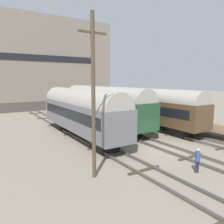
{
  "coord_description": "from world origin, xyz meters",
  "views": [
    {
      "loc": [
        -14.01,
        -13.67,
        6.06
      ],
      "look_at": [
        0.0,
        8.6,
        2.2
      ],
      "focal_mm": 35.0,
      "sensor_mm": 36.0,
      "label": 1
    }
  ],
  "objects_px": {
    "train_car_grey": "(80,110)",
    "bench": "(197,120)",
    "train_car_brown": "(147,105)",
    "utility_pole": "(93,95)",
    "train_car_green": "(103,104)",
    "person_worker": "(198,158)"
  },
  "relations": [
    {
      "from": "utility_pole",
      "to": "person_worker",
      "type": "bearing_deg",
      "value": -26.65
    },
    {
      "from": "train_car_green",
      "to": "person_worker",
      "type": "height_order",
      "value": "train_car_green"
    },
    {
      "from": "person_worker",
      "to": "utility_pole",
      "type": "height_order",
      "value": "utility_pole"
    },
    {
      "from": "train_car_grey",
      "to": "utility_pole",
      "type": "height_order",
      "value": "utility_pole"
    },
    {
      "from": "train_car_grey",
      "to": "utility_pole",
      "type": "relative_size",
      "value": 1.54
    },
    {
      "from": "bench",
      "to": "utility_pole",
      "type": "xyz_separation_m",
      "value": [
        -15.12,
        -3.76,
        3.59
      ]
    },
    {
      "from": "train_car_green",
      "to": "bench",
      "type": "distance_m",
      "value": 11.71
    },
    {
      "from": "train_car_green",
      "to": "bench",
      "type": "bearing_deg",
      "value": -52.38
    },
    {
      "from": "person_worker",
      "to": "train_car_grey",
      "type": "bearing_deg",
      "value": 102.57
    },
    {
      "from": "person_worker",
      "to": "utility_pole",
      "type": "relative_size",
      "value": 0.17
    },
    {
      "from": "person_worker",
      "to": "utility_pole",
      "type": "bearing_deg",
      "value": 153.35
    },
    {
      "from": "train_car_grey",
      "to": "utility_pole",
      "type": "bearing_deg",
      "value": -109.32
    },
    {
      "from": "train_car_brown",
      "to": "utility_pole",
      "type": "height_order",
      "value": "utility_pole"
    },
    {
      "from": "train_car_grey",
      "to": "bench",
      "type": "bearing_deg",
      "value": -25.28
    },
    {
      "from": "train_car_grey",
      "to": "bench",
      "type": "xyz_separation_m",
      "value": [
        11.84,
        -5.59,
        -1.37
      ]
    },
    {
      "from": "train_car_brown",
      "to": "bench",
      "type": "height_order",
      "value": "train_car_brown"
    },
    {
      "from": "train_car_grey",
      "to": "train_car_green",
      "type": "height_order",
      "value": "train_car_green"
    },
    {
      "from": "person_worker",
      "to": "train_car_green",
      "type": "bearing_deg",
      "value": 82.94
    },
    {
      "from": "train_car_grey",
      "to": "bench",
      "type": "height_order",
      "value": "train_car_grey"
    },
    {
      "from": "bench",
      "to": "person_worker",
      "type": "distance_m",
      "value": 11.35
    },
    {
      "from": "train_car_grey",
      "to": "train_car_green",
      "type": "bearing_deg",
      "value": 37.33
    },
    {
      "from": "train_car_grey",
      "to": "train_car_green",
      "type": "relative_size",
      "value": 0.86
    }
  ]
}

